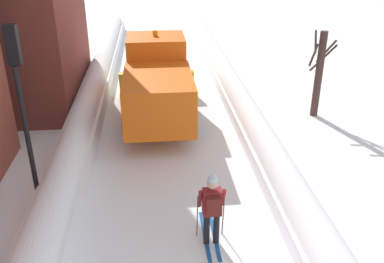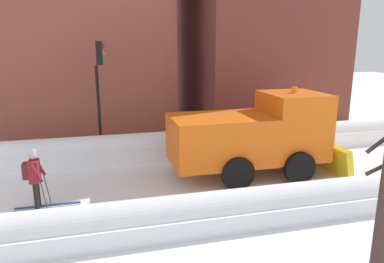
{
  "view_description": "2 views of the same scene",
  "coord_description": "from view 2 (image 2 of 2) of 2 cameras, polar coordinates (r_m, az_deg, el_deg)",
  "views": [
    {
      "loc": [
        -0.47,
        -3.85,
        6.48
      ],
      "look_at": [
        0.63,
        7.5,
        1.08
      ],
      "focal_mm": 39.45,
      "sensor_mm": 36.0,
      "label": 1
    },
    {
      "loc": [
        10.9,
        5.66,
        4.58
      ],
      "look_at": [
        -0.75,
        8.67,
        1.62
      ],
      "focal_mm": 33.47,
      "sensor_mm": 36.0,
      "label": 2
    }
  ],
  "objects": [
    {
      "name": "ground_plane",
      "position": [
        12.6,
        6.78,
        -7.59
      ],
      "size": [
        80.0,
        80.0,
        0.0
      ],
      "primitive_type": "plane",
      "color": "white"
    },
    {
      "name": "snowbank_left",
      "position": [
        15.07,
        2.81,
        -1.88
      ],
      "size": [
        1.1,
        36.0,
        1.12
      ],
      "color": "white",
      "rests_on": "ground"
    },
    {
      "name": "snowbank_right",
      "position": [
        9.98,
        13.06,
        -11.35
      ],
      "size": [
        1.1,
        36.0,
        0.94
      ],
      "color": "white",
      "rests_on": "ground"
    },
    {
      "name": "building_brick_mid",
      "position": [
        20.65,
        9.34,
        19.44
      ],
      "size": [
        8.95,
        6.9,
        13.32
      ],
      "color": "brown",
      "rests_on": "ground"
    },
    {
      "name": "plow_truck",
      "position": [
        12.75,
        10.2,
        -0.48
      ],
      "size": [
        3.2,
        5.98,
        3.12
      ],
      "color": "orange",
      "rests_on": "ground"
    },
    {
      "name": "skier",
      "position": [
        10.97,
        -23.8,
        -6.44
      ],
      "size": [
        0.62,
        1.8,
        1.81
      ],
      "color": "black",
      "rests_on": "ground"
    },
    {
      "name": "traffic_light_pole",
      "position": [
        14.49,
        -14.51,
        8.19
      ],
      "size": [
        0.28,
        0.42,
        4.68
      ],
      "color": "black",
      "rests_on": "ground"
    }
  ]
}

